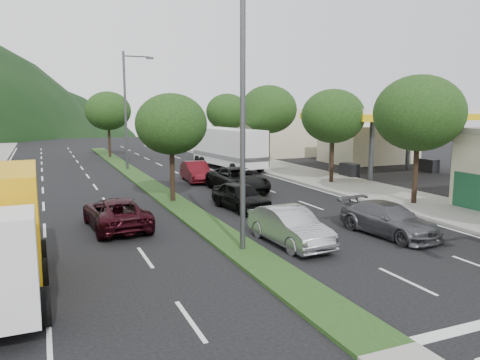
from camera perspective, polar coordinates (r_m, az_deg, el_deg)
name	(u,v)px	position (r m, az deg, el deg)	size (l,w,h in m)	color
ground	(387,354)	(11.37, 17.54, -19.57)	(160.00, 160.00, 0.00)	black
sidewalk_right	(301,173)	(38.10, 7.47, 0.79)	(5.00, 90.00, 0.15)	gray
median	(139,178)	(36.50, -12.22, 0.29)	(1.60, 56.00, 0.12)	#183312
gas_canopy	(393,117)	(39.12, 18.18, 7.36)	(12.20, 8.20, 5.25)	silver
bldg_right_far	(272,130)	(57.83, 3.95, 6.07)	(10.00, 16.00, 5.20)	beige
tree_r_b	(419,113)	(27.01, 20.96, 7.60)	(4.80, 4.80, 6.94)	black
tree_r_c	(333,116)	(33.25, 11.28, 7.63)	(4.40, 4.40, 6.48)	black
tree_r_d	(269,109)	(41.89, 3.51, 8.58)	(5.00, 5.00, 7.17)	black
tree_r_e	(227,112)	(51.04, -1.56, 8.30)	(4.60, 4.60, 6.71)	black
tree_med_near	(171,124)	(26.37, -8.38, 6.75)	(4.00, 4.00, 6.02)	black
tree_med_far	(108,111)	(51.92, -15.79, 8.11)	(4.80, 4.80, 6.94)	black
streetlight_near	(248,101)	(16.96, 0.98, 9.66)	(2.60, 0.25, 10.00)	#47494C
streetlight_mid	(128,105)	(41.07, -13.53, 8.91)	(2.60, 0.25, 10.00)	#47494C
sedan_silver	(290,226)	(18.52, 6.07, -5.63)	(1.54, 4.41, 1.45)	#9C9EA3
suv_maroon	(116,213)	(21.56, -14.87, -3.90)	(2.31, 5.02, 1.39)	black
car_queue_a	(241,196)	(24.65, 0.09, -1.97)	(1.71, 4.25, 1.45)	black
car_queue_b	(389,219)	(20.72, 17.67, -4.59)	(1.90, 4.68, 1.36)	#4F4E54
car_queue_c	(196,172)	(34.17, -5.38, 1.02)	(1.55, 4.44, 1.46)	#4E0D13
car_queue_d	(238,180)	(29.92, -0.26, 0.03)	(2.55, 5.54, 1.54)	black
motorhome	(228,148)	(41.06, -1.48, 3.97)	(3.76, 9.42, 3.52)	white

